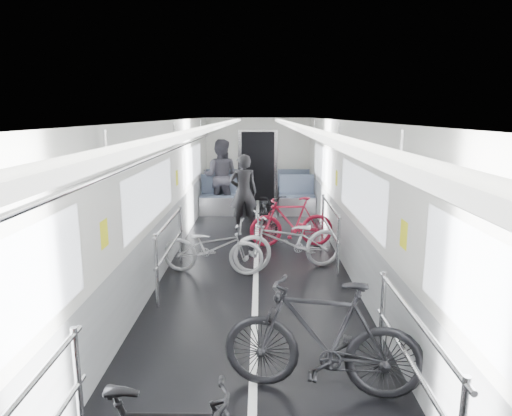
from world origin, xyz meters
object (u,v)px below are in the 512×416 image
Objects in this scene: bike_left_far at (213,247)px; bike_right_far at (291,222)px; bike_right_near at (322,337)px; bike_right_mid at (289,241)px; person_seated at (221,176)px; bike_aisle at (268,212)px; person_standing at (243,192)px.

bike_right_far is at bearing -33.19° from bike_left_far.
bike_right_mid is (-0.09, 3.35, -0.05)m from bike_right_near.
person_seated is (-1.56, 7.75, 0.40)m from bike_right_near.
person_seated reaches higher than bike_aisle.
bike_right_near is at bearing 90.39° from person_standing.
bike_right_near is 5.91m from bike_aisle.
bike_right_far is (0.13, 1.35, -0.01)m from bike_right_mid.
bike_aisle is at bearing -165.49° from bike_right_near.
bike_left_far is at bearing -99.36° from bike_right_mid.
person_seated is (-1.19, 1.85, 0.52)m from bike_aisle.
bike_right_near is at bearing -149.14° from bike_left_far.
person_standing is 1.87m from person_seated.
bike_right_far is at bearing 127.13° from person_seated.
person_standing is at bearing -147.85° from bike_right_far.
person_seated reaches higher than bike_right_far.
bike_left_far is at bearing -146.79° from bike_right_near.
bike_aisle is 2.26m from person_seated.
person_seated reaches higher than bike_right_near.
bike_right_far is 1.01× the size of bike_aisle.
bike_right_far is at bearing -169.68° from bike_right_near.
bike_left_far is at bearing 73.83° from person_standing.
bike_left_far is 3.44m from bike_right_near.
person_standing is at bearing -160.43° from bike_right_near.
person_standing reaches higher than bike_left_far.
person_seated is at bearing -78.14° from person_standing.
person_seated is at bearing 110.37° from bike_aisle.
person_seated is at bearing -156.64° from bike_right_far.
bike_aisle is 0.85× the size of person_seated.
bike_aisle is at bearing -165.10° from bike_right_far.
person_seated is (-0.26, 4.57, 0.51)m from bike_left_far.
bike_aisle is at bearing 161.26° from person_standing.
bike_right_far reaches higher than bike_aisle.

